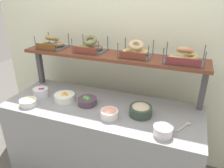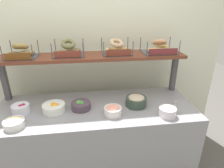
% 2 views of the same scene
% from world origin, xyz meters
% --- Properties ---
extents(back_wall, '(3.05, 0.06, 2.40)m').
position_xyz_m(back_wall, '(0.00, 0.55, 1.20)').
color(back_wall, silver).
rests_on(back_wall, ground_plane).
extents(deli_counter, '(1.85, 0.70, 0.85)m').
position_xyz_m(deli_counter, '(0.00, 0.00, 0.42)').
color(deli_counter, gray).
rests_on(deli_counter, ground_plane).
extents(shelf_riser_left, '(0.05, 0.05, 0.40)m').
position_xyz_m(shelf_riser_left, '(-0.86, 0.27, 1.05)').
color(shelf_riser_left, '#4C4C51').
rests_on(shelf_riser_left, deli_counter).
extents(shelf_riser_right, '(0.05, 0.05, 0.40)m').
position_xyz_m(shelf_riser_right, '(0.86, 0.27, 1.05)').
color(shelf_riser_right, '#4C4C51').
rests_on(shelf_riser_right, deli_counter).
extents(upper_shelf, '(1.81, 0.32, 0.03)m').
position_xyz_m(upper_shelf, '(0.00, 0.27, 1.26)').
color(upper_shelf, brown).
rests_on(upper_shelf, shelf_riser_left).
extents(bowl_egg_salad, '(0.16, 0.16, 0.07)m').
position_xyz_m(bowl_egg_salad, '(-0.65, -0.22, 0.89)').
color(bowl_egg_salad, white).
rests_on(bowl_egg_salad, deli_counter).
extents(bowl_lox_spread, '(0.15, 0.15, 0.09)m').
position_xyz_m(bowl_lox_spread, '(0.14, -0.15, 0.89)').
color(bowl_lox_spread, silver).
rests_on(bowl_lox_spread, deli_counter).
extents(bowl_tuna_salad, '(0.20, 0.20, 0.11)m').
position_xyz_m(bowl_tuna_salad, '(0.38, -0.02, 0.90)').
color(bowl_tuna_salad, '#344538').
rests_on(bowl_tuna_salad, deli_counter).
extents(bowl_veggie_mix, '(0.18, 0.18, 0.08)m').
position_xyz_m(bowl_veggie_mix, '(-0.14, -0.01, 0.89)').
color(bowl_veggie_mix, '#4F3D4C').
rests_on(bowl_veggie_mix, deli_counter).
extents(bowl_beet_salad, '(0.15, 0.15, 0.09)m').
position_xyz_m(bowl_beet_salad, '(-0.66, -0.03, 0.90)').
color(bowl_beet_salad, white).
rests_on(bowl_beet_salad, deli_counter).
extents(bowl_cream_cheese, '(0.15, 0.15, 0.10)m').
position_xyz_m(bowl_cream_cheese, '(0.60, -0.23, 0.90)').
color(bowl_cream_cheese, white).
rests_on(bowl_cream_cheese, deli_counter).
extents(bowl_fruit_salad, '(0.20, 0.20, 0.09)m').
position_xyz_m(bowl_fruit_salad, '(-0.37, -0.03, 0.89)').
color(bowl_fruit_salad, white).
rests_on(bowl_fruit_salad, deli_counter).
extents(serving_spoon_near_plate, '(0.11, 0.16, 0.01)m').
position_xyz_m(serving_spoon_near_plate, '(0.76, -0.05, 0.86)').
color(serving_spoon_near_plate, '#B7B7BC').
rests_on(serving_spoon_near_plate, deli_counter).
extents(bagel_basket_everything, '(0.28, 0.26, 0.14)m').
position_xyz_m(bagel_basket_everything, '(-0.66, 0.26, 1.33)').
color(bagel_basket_everything, '#4C4C51').
rests_on(bagel_basket_everything, upper_shelf).
extents(bagel_basket_poppy, '(0.29, 0.26, 0.16)m').
position_xyz_m(bagel_basket_poppy, '(-0.23, 0.29, 1.33)').
color(bagel_basket_poppy, '#4C4C51').
rests_on(bagel_basket_poppy, upper_shelf).
extents(bagel_basket_plain, '(0.29, 0.26, 0.15)m').
position_xyz_m(bagel_basket_plain, '(0.24, 0.29, 1.33)').
color(bagel_basket_plain, '#4C4C51').
rests_on(bagel_basket_plain, upper_shelf).
extents(bagel_basket_sesame, '(0.33, 0.25, 0.15)m').
position_xyz_m(bagel_basket_sesame, '(0.66, 0.26, 1.33)').
color(bagel_basket_sesame, '#4C4C51').
rests_on(bagel_basket_sesame, upper_shelf).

